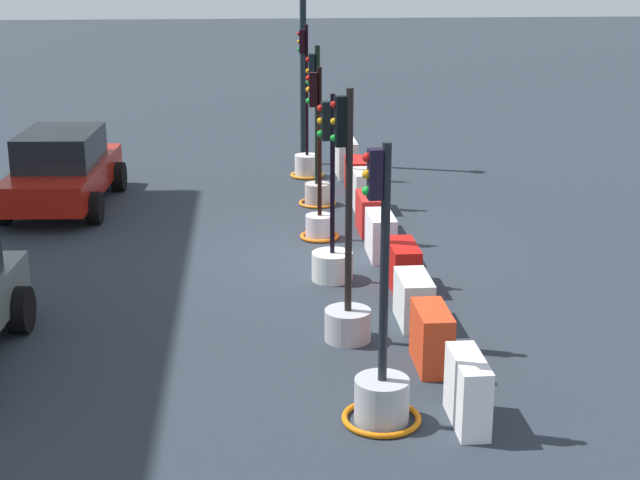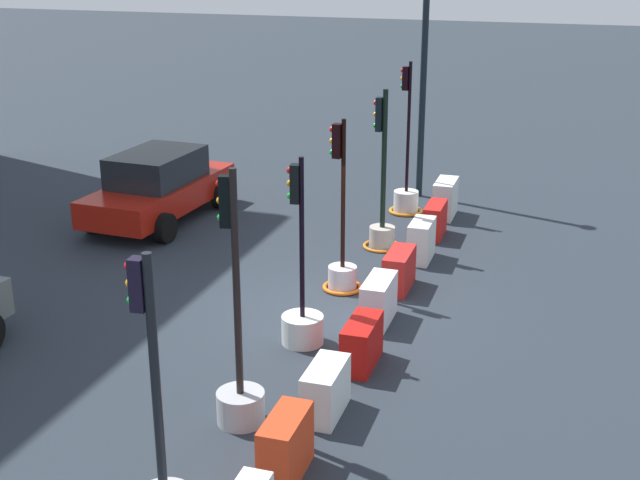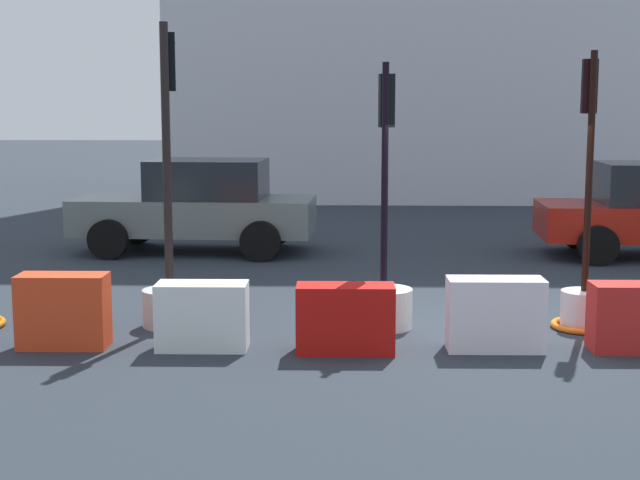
# 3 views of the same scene
# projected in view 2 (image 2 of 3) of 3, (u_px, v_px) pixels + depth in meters

# --- Properties ---
(ground_plane) EXTENTS (120.00, 120.00, 0.00)m
(ground_plane) POSITION_uv_depth(u_px,v_px,m) (322.00, 313.00, 15.71)
(ground_plane) COLOR #272E38
(traffic_light_1) EXTENTS (0.69, 0.69, 3.72)m
(traffic_light_1) POSITION_uv_depth(u_px,v_px,m) (239.00, 379.00, 11.98)
(traffic_light_1) COLOR #ACADB1
(traffic_light_1) RESTS_ON ground_plane
(traffic_light_2) EXTENTS (0.71, 0.71, 3.25)m
(traffic_light_2) POSITION_uv_depth(u_px,v_px,m) (302.00, 313.00, 14.41)
(traffic_light_2) COLOR silver
(traffic_light_2) RESTS_ON ground_plane
(traffic_light_3) EXTENTS (0.78, 0.78, 3.38)m
(traffic_light_3) POSITION_uv_depth(u_px,v_px,m) (342.00, 261.00, 16.61)
(traffic_light_3) COLOR silver
(traffic_light_3) RESTS_ON ground_plane
(traffic_light_4) EXTENTS (0.84, 0.84, 3.53)m
(traffic_light_4) POSITION_uv_depth(u_px,v_px,m) (382.00, 218.00, 18.85)
(traffic_light_4) COLOR #BAADA0
(traffic_light_4) RESTS_ON ground_plane
(traffic_light_5) EXTENTS (0.85, 0.85, 3.76)m
(traffic_light_5) POSITION_uv_depth(u_px,v_px,m) (406.00, 193.00, 21.35)
(traffic_light_5) COLOR silver
(traffic_light_5) RESTS_ON ground_plane
(construction_barrier_1) EXTENTS (1.01, 0.45, 0.85)m
(construction_barrier_1) POSITION_uv_depth(u_px,v_px,m) (286.00, 446.00, 10.84)
(construction_barrier_1) COLOR red
(construction_barrier_1) RESTS_ON ground_plane
(construction_barrier_2) EXTENTS (1.03, 0.48, 0.76)m
(construction_barrier_2) POSITION_uv_depth(u_px,v_px,m) (326.00, 390.00, 12.27)
(construction_barrier_2) COLOR silver
(construction_barrier_2) RESTS_ON ground_plane
(construction_barrier_3) EXTENTS (1.10, 0.47, 0.77)m
(construction_barrier_3) POSITION_uv_depth(u_px,v_px,m) (362.00, 343.00, 13.70)
(construction_barrier_3) COLOR red
(construction_barrier_3) RESTS_ON ground_plane
(construction_barrier_4) EXTENTS (1.08, 0.46, 0.82)m
(construction_barrier_4) POSITION_uv_depth(u_px,v_px,m) (379.00, 301.00, 15.24)
(construction_barrier_4) COLOR white
(construction_barrier_4) RESTS_ON ground_plane
(construction_barrier_5) EXTENTS (1.11, 0.47, 0.77)m
(construction_barrier_5) POSITION_uv_depth(u_px,v_px,m) (399.00, 270.00, 16.70)
(construction_barrier_5) COLOR red
(construction_barrier_5) RESTS_ON ground_plane
(construction_barrier_6) EXTENTS (0.98, 0.46, 0.86)m
(construction_barrier_6) POSITION_uv_depth(u_px,v_px,m) (421.00, 241.00, 18.21)
(construction_barrier_6) COLOR silver
(construction_barrier_6) RESTS_ON ground_plane
(construction_barrier_7) EXTENTS (1.05, 0.40, 0.78)m
(construction_barrier_7) POSITION_uv_depth(u_px,v_px,m) (435.00, 220.00, 19.65)
(construction_barrier_7) COLOR red
(construction_barrier_7) RESTS_ON ground_plane
(construction_barrier_8) EXTENTS (1.09, 0.49, 0.91)m
(construction_barrier_8) POSITION_uv_depth(u_px,v_px,m) (445.00, 199.00, 21.06)
(construction_barrier_8) COLOR silver
(construction_barrier_8) RESTS_ON ground_plane
(car_red_compact) EXTENTS (4.61, 2.38, 1.71)m
(car_red_compact) POSITION_uv_depth(u_px,v_px,m) (159.00, 186.00, 20.66)
(car_red_compact) COLOR #A1180D
(car_red_compact) RESTS_ON ground_plane
(street_lamp_post) EXTENTS (0.36, 0.36, 6.87)m
(street_lamp_post) POSITION_uv_depth(u_px,v_px,m) (425.00, 45.00, 21.60)
(street_lamp_post) COLOR black
(street_lamp_post) RESTS_ON ground_plane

